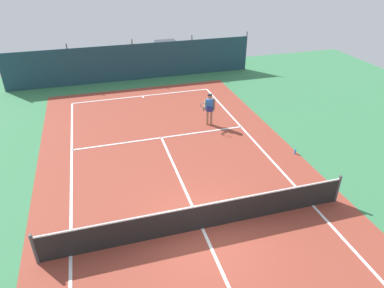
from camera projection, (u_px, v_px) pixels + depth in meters
ground_plane at (202, 229)px, 11.42m from camera, size 36.00×36.00×0.00m
court_surface at (202, 229)px, 11.42m from camera, size 11.02×26.60×0.01m
tennis_net at (203, 217)px, 11.17m from camera, size 10.12×0.10×1.10m
back_fence at (133, 68)px, 24.01m from camera, size 16.30×0.98×2.70m
tennis_player at (209, 107)px, 17.51m from camera, size 0.84×0.65×1.64m
tennis_ball_near_player at (169, 97)px, 21.18m from camera, size 0.07×0.07×0.07m
tennis_ball_midcourt at (214, 110)px, 19.44m from camera, size 0.07×0.07×0.07m
parked_car at (167, 53)px, 26.56m from camera, size 2.12×4.25×1.68m
water_bottle at (295, 151)px, 15.43m from camera, size 0.08×0.08×0.24m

